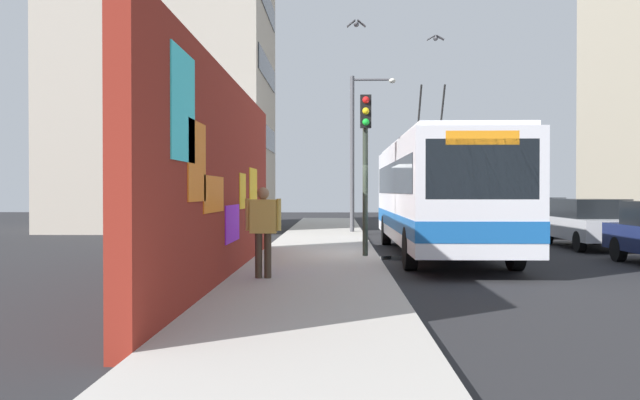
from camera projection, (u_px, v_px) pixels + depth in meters
name	position (u px, v px, depth m)	size (l,w,h in m)	color
ground_plane	(377.00, 259.00, 17.76)	(80.00, 80.00, 0.00)	#232326
sidewalk_slab	(318.00, 256.00, 17.80)	(48.00, 3.20, 0.15)	#ADA8A0
graffiti_wall	(224.00, 179.00, 13.28)	(12.95, 0.32, 4.11)	maroon
building_far_left	(168.00, 68.00, 31.80)	(8.50, 9.59, 15.47)	#B2A899
city_bus	(438.00, 192.00, 18.87)	(11.47, 2.69, 5.04)	silver
parked_car_silver	(589.00, 222.00, 21.29)	(4.56, 1.90, 1.58)	#B7B7BC
parked_car_white	(535.00, 216.00, 27.01)	(4.43, 1.83, 1.58)	white
parked_car_black	(501.00, 211.00, 32.67)	(4.15, 1.84, 1.58)	black
pedestrian_near_wall	(263.00, 224.00, 12.75)	(0.23, 0.69, 1.75)	#3F3326
traffic_light	(366.00, 147.00, 17.05)	(0.49, 0.28, 4.16)	#2D382D
street_lamp	(357.00, 142.00, 27.49)	(0.44, 1.89, 6.45)	#4C4C51
curbside_puddle	(399.00, 258.00, 18.05)	(1.29, 1.29, 0.00)	black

